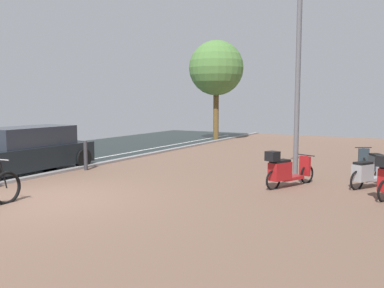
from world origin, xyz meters
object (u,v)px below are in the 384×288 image
Objects in this scene: street_tree at (216,68)px; bollard_far at (86,156)px; scooter_near at (285,170)px; scooter_extra at (373,163)px; scooter_mid at (368,173)px; parked_car_near at (25,151)px; lamp_post at (298,64)px.

bollard_far is at bearing -86.46° from street_tree.
scooter_near reaches higher than scooter_extra.
scooter_mid is at bearing -87.81° from scooter_extra.
lamp_post is (7.52, 3.03, 2.55)m from parked_car_near.
lamp_post is 7.07m from bollard_far.
scooter_extra is 1.65× the size of bollard_far.
bollard_far reaches higher than scooter_extra.
scooter_extra is 0.28× the size of street_tree.
scooter_near is 7.79m from parked_car_near.
scooter_extra is at bearing -40.79° from street_tree.
street_tree is at bearing 127.04° from lamp_post.
scooter_near is at bearing -87.49° from lamp_post.
scooter_mid is at bearing 16.32° from parked_car_near.
scooter_extra is 3.76m from lamp_post.
street_tree is at bearing 139.21° from scooter_extra.
scooter_mid is at bearing 10.27° from bollard_far.
scooter_mid is 3.45m from lamp_post.
lamp_post is at bearing -139.12° from scooter_extra.
scooter_extra is (-0.07, 1.87, 0.00)m from scooter_mid.
parked_car_near is (-9.45, -2.77, 0.30)m from scooter_mid.
bollard_far is at bearing -164.45° from lamp_post.
scooter_mid is 13.46m from street_tree.
bollard_far is (-6.32, -0.51, 0.02)m from scooter_near.
street_tree reaches higher than parked_car_near.
bollard_far is at bearing -157.58° from scooter_extra.
scooter_near is 3.37m from scooter_extra.
scooter_mid is (1.87, 0.98, -0.07)m from scooter_near.
parked_car_near is at bearing -163.68° from scooter_mid.
bollard_far is (-6.27, -1.74, -2.76)m from lamp_post.
scooter_mid is 9.85m from parked_car_near.
scooter_extra is at bearing 57.64° from scooter_near.
scooter_mid is 0.96× the size of scooter_extra.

